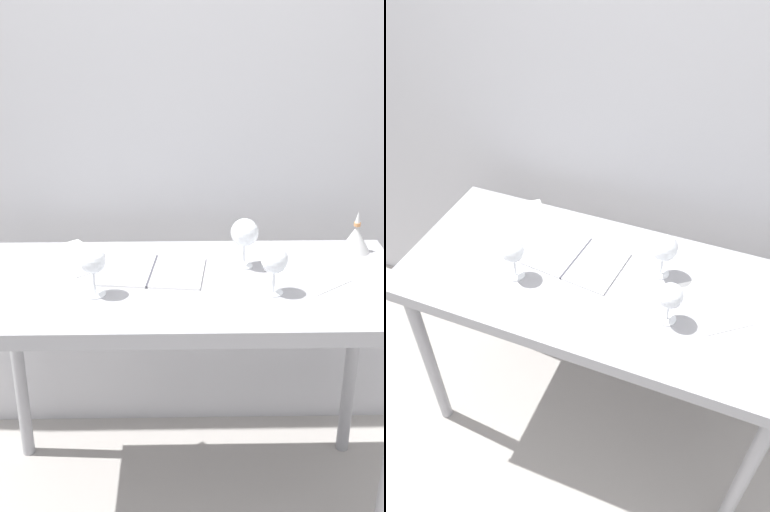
# 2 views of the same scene
# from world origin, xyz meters

# --- Properties ---
(ground_plane) EXTENTS (6.00, 6.00, 0.00)m
(ground_plane) POSITION_xyz_m (0.00, 0.00, 0.00)
(ground_plane) COLOR #9F9A95
(back_wall) EXTENTS (3.80, 0.04, 2.60)m
(back_wall) POSITION_xyz_m (0.00, 0.49, 1.30)
(back_wall) COLOR #BABABF
(back_wall) RESTS_ON ground_plane
(steel_counter) EXTENTS (1.40, 0.65, 0.90)m
(steel_counter) POSITION_xyz_m (0.00, -0.01, 0.79)
(steel_counter) COLOR #95959B
(steel_counter) RESTS_ON ground_plane
(wine_glass_near_right) EXTENTS (0.08, 0.08, 0.15)m
(wine_glass_near_right) POSITION_xyz_m (0.26, -0.09, 1.00)
(wine_glass_near_right) COLOR white
(wine_glass_near_right) RESTS_ON steel_counter
(wine_glass_far_right) EXTENTS (0.09, 0.09, 0.17)m
(wine_glass_far_right) POSITION_xyz_m (0.19, 0.10, 1.02)
(wine_glass_far_right) COLOR white
(wine_glass_far_right) RESTS_ON steel_counter
(wine_glass_near_left) EXTENTS (0.08, 0.08, 0.15)m
(wine_glass_near_left) POSITION_xyz_m (-0.28, -0.10, 1.01)
(wine_glass_near_left) COLOR white
(wine_glass_near_left) RESTS_ON steel_counter
(open_notebook) EXTENTS (0.36, 0.27, 0.01)m
(open_notebook) POSITION_xyz_m (-0.11, 0.06, 0.90)
(open_notebook) COLOR white
(open_notebook) RESTS_ON steel_counter
(tasting_sheet_upper) EXTENTS (0.30, 0.32, 0.00)m
(tasting_sheet_upper) POSITION_xyz_m (-0.37, 0.18, 0.90)
(tasting_sheet_upper) COLOR white
(tasting_sheet_upper) RESTS_ON steel_counter
(tasting_sheet_lower) EXTENTS (0.27, 0.28, 0.00)m
(tasting_sheet_lower) POSITION_xyz_m (0.39, 0.03, 0.90)
(tasting_sheet_lower) COLOR white
(tasting_sheet_lower) RESTS_ON steel_counter
(decanter_funnel) EXTENTS (0.10, 0.10, 0.15)m
(decanter_funnel) POSITION_xyz_m (0.59, 0.22, 0.95)
(decanter_funnel) COLOR silver
(decanter_funnel) RESTS_ON steel_counter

